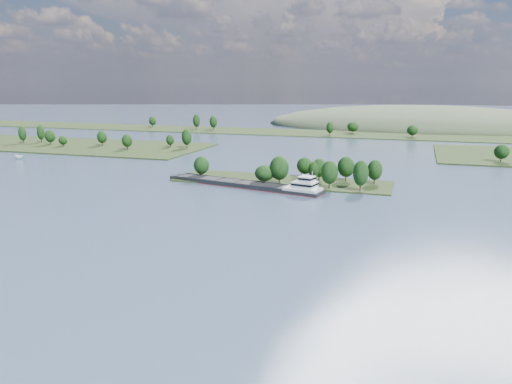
% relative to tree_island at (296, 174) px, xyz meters
% --- Properties ---
extents(ground, '(1800.00, 1800.00, 0.00)m').
position_rel_tree_island_xyz_m(ground, '(-6.83, -58.80, -4.06)').
color(ground, '#36475E').
rests_on(ground, ground).
extents(tree_island, '(100.00, 30.78, 14.19)m').
position_rel_tree_island_xyz_m(tree_island, '(0.00, 0.00, 0.00)').
color(tree_island, black).
rests_on(tree_island, ground).
extents(left_bank, '(300.00, 80.00, 14.83)m').
position_rel_tree_island_xyz_m(left_bank, '(-235.54, 81.26, -3.21)').
color(left_bank, black).
rests_on(left_bank, ground).
extents(back_shoreline, '(900.00, 60.00, 15.58)m').
position_rel_tree_island_xyz_m(back_shoreline, '(0.77, 221.11, -3.41)').
color(back_shoreline, black).
rests_on(back_shoreline, ground).
extents(hill_west, '(320.00, 160.00, 44.00)m').
position_rel_tree_island_xyz_m(hill_west, '(53.17, 321.20, -4.06)').
color(hill_west, '#3C4832').
rests_on(hill_west, ground).
extents(cargo_barge, '(75.85, 25.00, 10.24)m').
position_rel_tree_island_xyz_m(cargo_barge, '(-15.53, -14.96, -2.77)').
color(cargo_barge, black).
rests_on(cargo_barge, ground).
extents(motorboat, '(7.18, 4.15, 2.61)m').
position_rel_tree_island_xyz_m(motorboat, '(-174.82, 20.08, -2.76)').
color(motorboat, white).
rests_on(motorboat, ground).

